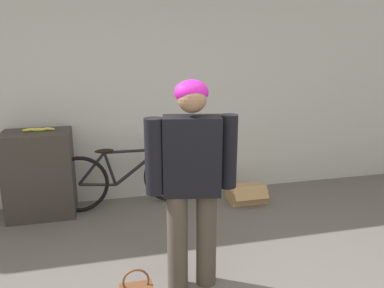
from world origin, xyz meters
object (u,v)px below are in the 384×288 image
object	(u,v)px
person	(192,174)
banana	(38,130)
cardboard_box	(246,194)
bicycle	(126,178)

from	to	relation	value
person	banana	world-z (taller)	person
person	cardboard_box	distance (m)	2.02
person	cardboard_box	size ratio (longest dim) A/B	3.67
bicycle	cardboard_box	bearing A→B (deg)	-11.47
bicycle	cardboard_box	distance (m)	1.50
bicycle	banana	distance (m)	1.13
banana	person	bearing A→B (deg)	-51.98
person	bicycle	distance (m)	1.82
bicycle	cardboard_box	size ratio (longest dim) A/B	3.91
bicycle	person	bearing A→B (deg)	-80.50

